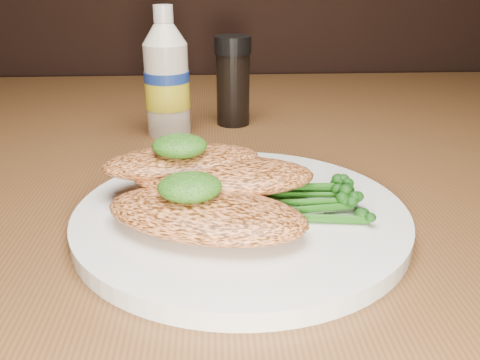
{
  "coord_description": "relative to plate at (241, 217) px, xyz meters",
  "views": [
    {
      "loc": [
        -0.03,
        0.44,
        0.96
      ],
      "look_at": [
        -0.01,
        0.83,
        0.79
      ],
      "focal_mm": 38.61,
      "sensor_mm": 36.0,
      "label": 1
    }
  ],
  "objects": [
    {
      "name": "plate",
      "position": [
        0.0,
        0.0,
        0.0
      ],
      "size": [
        0.28,
        0.28,
        0.01
      ],
      "primitive_type": "cylinder",
      "color": "white",
      "rests_on": "dining_table"
    },
    {
      "name": "chicken_front",
      "position": [
        -0.03,
        -0.03,
        0.02
      ],
      "size": [
        0.18,
        0.14,
        0.03
      ],
      "primitive_type": "ellipsoid",
      "rotation": [
        0.0,
        0.0,
        -0.35
      ],
      "color": "#F18A4C",
      "rests_on": "plate"
    },
    {
      "name": "chicken_mid",
      "position": [
        -0.01,
        0.02,
        0.03
      ],
      "size": [
        0.16,
        0.08,
        0.02
      ],
      "primitive_type": "ellipsoid",
      "rotation": [
        0.0,
        0.0,
        -0.02
      ],
      "color": "#F18A4C",
      "rests_on": "plate"
    },
    {
      "name": "chicken_back",
      "position": [
        -0.05,
        0.04,
        0.04
      ],
      "size": [
        0.15,
        0.1,
        0.02
      ],
      "primitive_type": "ellipsoid",
      "rotation": [
        0.0,
        0.0,
        0.2
      ],
      "color": "#F18A4C",
      "rests_on": "plate"
    },
    {
      "name": "pesto_front",
      "position": [
        -0.04,
        -0.02,
        0.04
      ],
      "size": [
        0.05,
        0.05,
        0.02
      ],
      "primitive_type": "ellipsoid",
      "rotation": [
        0.0,
        0.0,
        -0.06
      ],
      "color": "black",
      "rests_on": "chicken_front"
    },
    {
      "name": "pesto_back",
      "position": [
        -0.05,
        0.04,
        0.05
      ],
      "size": [
        0.06,
        0.05,
        0.02
      ],
      "primitive_type": "ellipsoid",
      "rotation": [
        0.0,
        0.0,
        -0.2
      ],
      "color": "black",
      "rests_on": "chicken_back"
    },
    {
      "name": "broccolini_bundle",
      "position": [
        0.05,
        0.0,
        0.02
      ],
      "size": [
        0.15,
        0.13,
        0.02
      ],
      "primitive_type": null,
      "rotation": [
        0.0,
        0.0,
        -0.25
      ],
      "color": "#1D5612",
      "rests_on": "plate"
    },
    {
      "name": "mayo_bottle",
      "position": [
        -0.08,
        0.26,
        0.07
      ],
      "size": [
        0.07,
        0.07,
        0.16
      ],
      "primitive_type": null,
      "rotation": [
        0.0,
        0.0,
        0.27
      ],
      "color": "beige",
      "rests_on": "dining_table"
    },
    {
      "name": "pepper_grinder",
      "position": [
        0.01,
        0.29,
        0.05
      ],
      "size": [
        0.06,
        0.06,
        0.12
      ],
      "primitive_type": null,
      "rotation": [
        0.0,
        0.0,
        -0.39
      ],
      "color": "black",
      "rests_on": "dining_table"
    }
  ]
}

